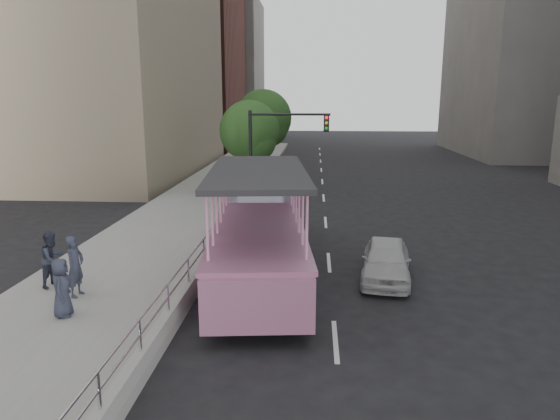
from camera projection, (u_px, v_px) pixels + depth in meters
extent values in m
plane|color=black|center=(297.00, 306.00, 14.18)|extent=(160.00, 160.00, 0.00)
cube|color=gray|center=(187.00, 217.00, 24.27)|extent=(5.50, 80.00, 0.30)
cube|color=#9B9B96|center=(204.00, 265.00, 16.23)|extent=(0.24, 30.00, 0.36)
cylinder|color=silver|center=(99.00, 390.00, 8.33)|extent=(0.07, 0.07, 0.70)
cylinder|color=silver|center=(140.00, 335.00, 10.27)|extent=(0.07, 0.07, 0.70)
cylinder|color=silver|center=(168.00, 298.00, 12.22)|extent=(0.07, 0.07, 0.70)
cylinder|color=silver|center=(188.00, 270.00, 14.17)|extent=(0.07, 0.07, 0.70)
cylinder|color=silver|center=(203.00, 250.00, 16.12)|extent=(0.07, 0.07, 0.70)
cylinder|color=silver|center=(215.00, 233.00, 18.06)|extent=(0.07, 0.07, 0.70)
cylinder|color=silver|center=(225.00, 220.00, 20.01)|extent=(0.07, 0.07, 0.70)
cylinder|color=silver|center=(233.00, 209.00, 21.96)|extent=(0.07, 0.07, 0.70)
cylinder|color=silver|center=(240.00, 200.00, 23.90)|extent=(0.07, 0.07, 0.70)
cylinder|color=silver|center=(246.00, 193.00, 25.85)|extent=(0.07, 0.07, 0.70)
cylinder|color=silver|center=(203.00, 250.00, 16.12)|extent=(0.06, 22.00, 0.06)
cylinder|color=silver|center=(203.00, 240.00, 16.04)|extent=(0.06, 22.00, 0.06)
cylinder|color=black|center=(213.00, 307.00, 12.94)|extent=(0.47, 1.00, 0.96)
cylinder|color=black|center=(303.00, 306.00, 13.02)|extent=(0.47, 1.00, 0.96)
cylinder|color=black|center=(222.00, 269.00, 15.87)|extent=(0.47, 1.00, 0.96)
cylinder|color=black|center=(296.00, 268.00, 15.95)|extent=(0.47, 1.00, 0.96)
cylinder|color=black|center=(228.00, 242.00, 18.79)|extent=(0.47, 1.00, 0.96)
cylinder|color=black|center=(291.00, 242.00, 18.87)|extent=(0.47, 1.00, 0.96)
cube|color=pink|center=(259.00, 248.00, 15.98)|extent=(3.57, 9.01, 1.34)
cube|color=pink|center=(260.00, 206.00, 20.94)|extent=(2.84, 2.53, 1.67)
cylinder|color=pink|center=(260.00, 195.00, 21.75)|extent=(2.58, 1.01, 2.52)
cube|color=#98587A|center=(257.00, 305.00, 11.55)|extent=(2.70, 0.65, 1.34)
cube|color=#98587A|center=(259.00, 226.00, 15.82)|extent=(3.74, 9.34, 0.13)
cube|color=#252527|center=(258.00, 172.00, 15.01)|extent=(3.56, 7.32, 0.15)
cube|color=#8D96A6|center=(259.00, 188.00, 18.87)|extent=(2.47, 0.47, 1.12)
cube|color=pink|center=(259.00, 194.00, 19.41)|extent=(2.45, 1.31, 0.54)
imported|color=silver|center=(386.00, 260.00, 16.20)|extent=(2.08, 3.99, 1.30)
imported|color=#292D3D|center=(75.00, 266.00, 13.99)|extent=(0.49, 0.69, 1.76)
imported|color=#292D3D|center=(53.00, 259.00, 14.78)|extent=(0.81, 0.94, 1.68)
imported|color=#292D3D|center=(61.00, 287.00, 12.71)|extent=(0.66, 0.85, 1.55)
cylinder|color=black|center=(239.00, 200.00, 22.71)|extent=(0.08, 0.08, 2.54)
cube|color=#0B1752|center=(238.00, 177.00, 22.47)|extent=(0.09, 0.63, 0.92)
cube|color=silver|center=(239.00, 177.00, 22.47)|extent=(0.05, 0.41, 0.56)
cylinder|color=black|center=(251.00, 161.00, 25.98)|extent=(0.18, 0.18, 5.20)
cylinder|color=black|center=(289.00, 114.00, 25.32)|extent=(4.20, 0.12, 0.12)
cube|color=black|center=(326.00, 123.00, 25.29)|extent=(0.28, 0.22, 0.85)
sphere|color=red|center=(327.00, 118.00, 25.10)|extent=(0.16, 0.16, 0.16)
cylinder|color=#3A241A|center=(250.00, 172.00, 29.65)|extent=(0.22, 0.22, 3.08)
sphere|color=#315622|center=(249.00, 131.00, 29.12)|extent=(3.52, 3.52, 3.52)
sphere|color=#315622|center=(256.00, 140.00, 28.92)|extent=(2.42, 2.42, 2.42)
cylinder|color=#3A241A|center=(264.00, 157.00, 35.43)|extent=(0.22, 0.22, 3.47)
sphere|color=#315622|center=(263.00, 118.00, 34.84)|extent=(3.97, 3.97, 3.97)
sphere|color=#315622|center=(269.00, 127.00, 34.66)|extent=(2.73, 2.73, 2.73)
cube|color=brown|center=(161.00, 37.00, 59.29)|extent=(18.00, 16.00, 26.00)
cube|color=gray|center=(207.00, 70.00, 75.39)|extent=(16.00, 14.00, 20.00)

